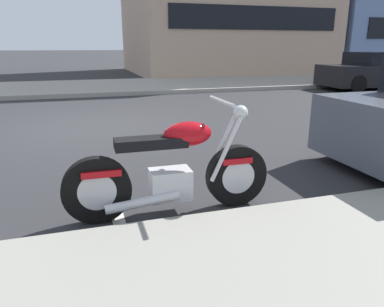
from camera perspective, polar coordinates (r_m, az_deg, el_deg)
The scene contains 5 objects.
ground_plane at distance 7.84m, azimuth -14.91°, elevation 4.02°, with size 260.00×260.00×0.00m, color #28282B.
sidewalk_far_curb at distance 19.31m, azimuth 22.72°, elevation 10.65°, with size 120.00×5.00×0.14m, color gray.
parking_stall_stripe at distance 3.96m, azimuth -11.91°, elevation -7.96°, with size 0.12×2.20×0.01m, color silver.
parked_motorcycle at distance 3.59m, azimuth -3.09°, elevation -2.89°, with size 2.05×0.62×1.12m.
car_opposite_curb at distance 15.83m, azimuth 26.55°, elevation 11.30°, with size 4.09×1.94×1.38m.
Camera 1 is at (-0.27, -7.67, 1.62)m, focal length 34.23 mm.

